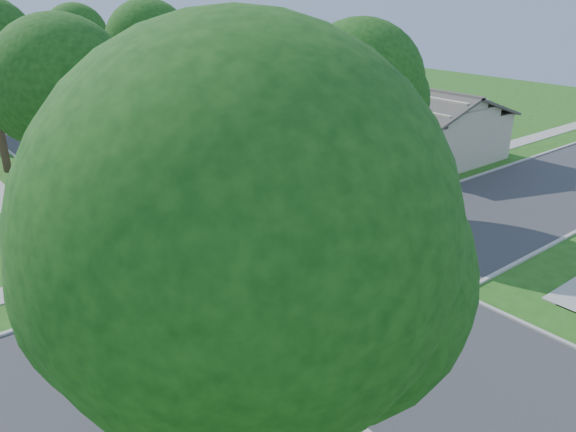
% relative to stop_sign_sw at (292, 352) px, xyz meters
% --- Properties ---
extents(ground, '(100.00, 100.00, 0.00)m').
position_rel_stop_sign_sw_xyz_m(ground, '(4.70, 4.70, -2.03)').
color(ground, '#285617').
rests_on(ground, ground).
extents(road_ns, '(7.00, 100.00, 0.02)m').
position_rel_stop_sign_sw_xyz_m(road_ns, '(4.70, 4.70, -2.03)').
color(road_ns, '#333335').
rests_on(road_ns, ground).
extents(sidewalk_ne, '(1.20, 40.00, 0.04)m').
position_rel_stop_sign_sw_xyz_m(sidewalk_ne, '(10.80, 30.70, -2.01)').
color(sidewalk_ne, '#9E9B91').
rests_on(sidewalk_ne, ground).
extents(driveway, '(8.80, 3.60, 0.05)m').
position_rel_stop_sign_sw_xyz_m(driveway, '(12.60, 11.80, -2.01)').
color(driveway, '#9E9B91').
rests_on(driveway, ground).
extents(stop_sign_sw, '(1.05, 0.80, 2.98)m').
position_rel_stop_sign_sw_xyz_m(stop_sign_sw, '(0.00, 0.00, 0.00)').
color(stop_sign_sw, gray).
rests_on(stop_sign_sw, ground).
extents(stop_sign_ne, '(1.05, 0.80, 2.98)m').
position_rel_stop_sign_sw_xyz_m(stop_sign_ne, '(9.40, 9.40, 0.00)').
color(stop_sign_ne, gray).
rests_on(stop_sign_ne, ground).
extents(tree_e_near, '(4.97, 4.80, 8.28)m').
position_rel_stop_sign_sw_xyz_m(tree_e_near, '(9.45, 13.71, 3.61)').
color(tree_e_near, '#38281C').
rests_on(tree_e_near, ground).
extents(tree_e_mid, '(5.59, 5.40, 9.21)m').
position_rel_stop_sign_sw_xyz_m(tree_e_mid, '(9.46, 25.71, 4.22)').
color(tree_e_mid, '#38281C').
rests_on(tree_e_mid, ground).
extents(tree_e_far, '(5.17, 5.00, 8.72)m').
position_rel_stop_sign_sw_xyz_m(tree_e_far, '(9.45, 38.71, 3.95)').
color(tree_e_far, '#38281C').
rests_on(tree_e_far, ground).
extents(tree_w_near, '(5.38, 5.20, 8.97)m').
position_rel_stop_sign_sw_xyz_m(tree_w_near, '(0.06, 13.71, 4.08)').
color(tree_w_near, '#38281C').
rests_on(tree_w_near, ground).
extents(tree_sw_corner, '(6.21, 6.00, 9.55)m').
position_rel_stop_sign_sw_xyz_m(tree_sw_corner, '(-2.74, -2.29, 4.23)').
color(tree_sw_corner, '#38281C').
rests_on(tree_sw_corner, ground).
extents(tree_ne_corner, '(5.80, 5.60, 8.66)m').
position_rel_stop_sign_sw_xyz_m(tree_ne_corner, '(11.06, 8.91, 3.56)').
color(tree_ne_corner, '#38281C').
rests_on(tree_ne_corner, ground).
extents(house_ne_near, '(8.42, 13.60, 4.23)m').
position_rel_stop_sign_sw_xyz_m(house_ne_near, '(20.69, 15.70, -0.51)').
color(house_ne_near, '#BEB096').
rests_on(house_ne_near, ground).
extents(house_ne_far, '(8.42, 13.60, 4.23)m').
position_rel_stop_sign_sw_xyz_m(house_ne_far, '(20.69, 33.70, -0.51)').
color(house_ne_far, '#BEB096').
rests_on(house_ne_far, ground).
extents(car_driveway, '(5.11, 2.37, 1.62)m').
position_rel_stop_sign_sw_xyz_m(car_driveway, '(10.70, 13.03, -1.22)').
color(car_driveway, '#53111C').
rests_on(car_driveway, ground).
extents(car_curb_east, '(1.66, 3.97, 1.34)m').
position_rel_stop_sign_sw_xyz_m(car_curb_east, '(5.90, 34.91, -1.36)').
color(car_curb_east, black).
rests_on(car_curb_east, ground).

